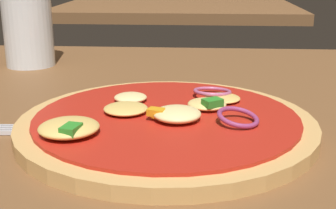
% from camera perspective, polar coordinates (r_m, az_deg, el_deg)
% --- Properties ---
extents(dining_table, '(1.32, 0.86, 0.03)m').
position_cam_1_polar(dining_table, '(0.44, 2.94, -5.22)').
color(dining_table, brown).
rests_on(dining_table, ground).
extents(pizza, '(0.28, 0.28, 0.03)m').
position_cam_1_polar(pizza, '(0.43, -0.34, -2.24)').
color(pizza, tan).
rests_on(pizza, dining_table).
extents(beer_glass, '(0.07, 0.07, 0.15)m').
position_cam_1_polar(beer_glass, '(0.73, -16.92, 9.58)').
color(beer_glass, silver).
rests_on(beer_glass, dining_table).
extents(background_table, '(0.84, 0.54, 0.03)m').
position_cam_1_polar(background_table, '(1.68, 1.06, 11.56)').
color(background_table, brown).
rests_on(background_table, ground).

